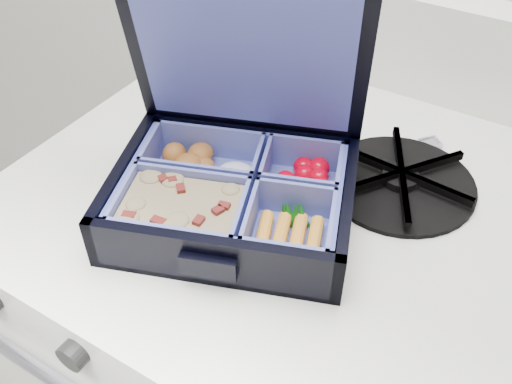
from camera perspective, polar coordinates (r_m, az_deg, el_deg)
The scene contains 5 objects.
stove at distance 0.96m, azimuth 2.19°, elevation -17.54°, with size 0.55×0.55×0.83m, color white, non-canonical shape.
bento_box at distance 0.57m, azimuth -2.29°, elevation -0.45°, with size 0.23×0.18×0.06m, color black, non-canonical shape.
burner_grate at distance 0.63m, azimuth 14.26°, elevation 1.50°, with size 0.16×0.16×0.02m, color black.
burner_grate_rear at distance 0.76m, azimuth -2.61°, elevation 10.02°, with size 0.19×0.19×0.02m, color black.
fork at distance 0.65m, azimuth 9.77°, elevation 2.81°, with size 0.03×0.20×0.01m, color silver, non-canonical shape.
Camera 1 is at (-0.25, 1.27, 1.24)m, focal length 40.00 mm.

